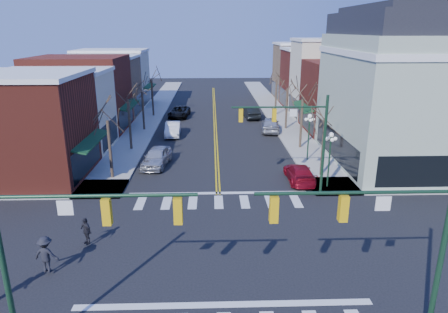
{
  "coord_description": "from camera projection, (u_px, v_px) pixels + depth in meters",
  "views": [
    {
      "loc": [
        -0.44,
        -19.13,
        11.42
      ],
      "look_at": [
        0.42,
        7.81,
        2.8
      ],
      "focal_mm": 32.0,
      "sensor_mm": 36.0,
      "label": 1
    }
  ],
  "objects": [
    {
      "name": "tree_left_b",
      "position": [
        130.0,
        125.0,
        38.77
      ],
      "size": [
        0.24,
        0.24,
        5.04
      ],
      "primitive_type": "cylinder",
      "color": "#382B21",
      "rests_on": "ground"
    },
    {
      "name": "car_right_far",
      "position": [
        251.0,
        112.0,
        53.44
      ],
      "size": [
        2.37,
        5.09,
        1.62
      ],
      "primitive_type": "imported",
      "rotation": [
        0.0,
        0.0,
        3.28
      ],
      "color": "black",
      "rests_on": "ground"
    },
    {
      "name": "bldg_left_stucco_a",
      "position": [
        56.0,
        112.0,
        38.65
      ],
      "size": [
        10.0,
        7.0,
        7.5
      ],
      "primitive_type": "cube",
      "color": "beige",
      "rests_on": "ground"
    },
    {
      "name": "bldg_left_tan",
      "position": [
        100.0,
        87.0,
        54.08
      ],
      "size": [
        10.0,
        7.5,
        7.8
      ],
      "primitive_type": "cube",
      "color": "#967553",
      "rests_on": "ground"
    },
    {
      "name": "ground",
      "position": [
        221.0,
        249.0,
        21.7
      ],
      "size": [
        160.0,
        160.0,
        0.0
      ],
      "primitive_type": "plane",
      "color": "black",
      "rests_on": "ground"
    },
    {
      "name": "tree_left_a",
      "position": [
        110.0,
        150.0,
        31.19
      ],
      "size": [
        0.24,
        0.24,
        4.76
      ],
      "primitive_type": "cylinder",
      "color": "#382B21",
      "rests_on": "ground"
    },
    {
      "name": "bldg_right_stucco",
      "position": [
        332.0,
        80.0,
        52.55
      ],
      "size": [
        10.0,
        7.0,
        10.0
      ],
      "primitive_type": "cube",
      "color": "beige",
      "rests_on": "ground"
    },
    {
      "name": "sidewalk_right",
      "position": [
        301.0,
        145.0,
        40.99
      ],
      "size": [
        3.5,
        70.0,
        0.15
      ],
      "primitive_type": "cube",
      "color": "#9E9B93",
      "rests_on": "ground"
    },
    {
      "name": "car_left_near",
      "position": [
        157.0,
        157.0,
        34.68
      ],
      "size": [
        2.57,
        5.03,
        1.64
      ],
      "primitive_type": "imported",
      "rotation": [
        0.0,
        0.0,
        -0.14
      ],
      "color": "#BABABF",
      "rests_on": "ground"
    },
    {
      "name": "bldg_right_brick_a",
      "position": [
        351.0,
        97.0,
        45.47
      ],
      "size": [
        10.0,
        8.5,
        8.0
      ],
      "primitive_type": "cube",
      "color": "maroon",
      "rests_on": "ground"
    },
    {
      "name": "bldg_left_stucco_b",
      "position": [
        113.0,
        79.0,
        61.39
      ],
      "size": [
        10.0,
        8.0,
        8.2
      ],
      "primitive_type": "cube",
      "color": "beige",
      "rests_on": "ground"
    },
    {
      "name": "sidewalk_left",
      "position": [
        130.0,
        146.0,
        40.45
      ],
      "size": [
        3.5,
        70.0,
        0.15
      ],
      "primitive_type": "cube",
      "color": "#9E9B93",
      "rests_on": "ground"
    },
    {
      "name": "tree_left_d",
      "position": [
        153.0,
        99.0,
        54.02
      ],
      "size": [
        0.24,
        0.24,
        4.9
      ],
      "primitive_type": "cylinder",
      "color": "#382B21",
      "rests_on": "ground"
    },
    {
      "name": "bldg_right_tan",
      "position": [
        305.0,
        72.0,
        67.45
      ],
      "size": [
        10.0,
        8.0,
        9.0
      ],
      "primitive_type": "cube",
      "color": "#967553",
      "rests_on": "ground"
    },
    {
      "name": "pedestrian_dark_a",
      "position": [
        86.0,
        231.0,
        21.76
      ],
      "size": [
        0.93,
        0.87,
        1.55
      ],
      "primitive_type": "imported",
      "rotation": [
        0.0,
        0.0,
        -0.71
      ],
      "color": "black",
      "rests_on": "sidewalk_left"
    },
    {
      "name": "car_left_far",
      "position": [
        179.0,
        112.0,
        54.07
      ],
      "size": [
        2.92,
        5.48,
        1.46
      ],
      "primitive_type": "imported",
      "rotation": [
        0.0,
        0.0,
        -0.09
      ],
      "color": "black",
      "rests_on": "ground"
    },
    {
      "name": "tree_left_c",
      "position": [
        143.0,
        111.0,
        46.46
      ],
      "size": [
        0.24,
        0.24,
        4.55
      ],
      "primitive_type": "cylinder",
      "color": "#382B21",
      "rests_on": "ground"
    },
    {
      "name": "bldg_left_brick_a",
      "position": [
        19.0,
        129.0,
        31.2
      ],
      "size": [
        10.0,
        8.5,
        8.0
      ],
      "primitive_type": "cube",
      "color": "maroon",
      "rests_on": "ground"
    },
    {
      "name": "car_left_mid",
      "position": [
        173.0,
        129.0,
        44.66
      ],
      "size": [
        1.75,
        4.63,
        1.51
      ],
      "primitive_type": "imported",
      "rotation": [
        0.0,
        0.0,
        0.03
      ],
      "color": "white",
      "rests_on": "ground"
    },
    {
      "name": "tree_right_b",
      "position": [
        301.0,
        123.0,
        39.26
      ],
      "size": [
        0.24,
        0.24,
        5.18
      ],
      "primitive_type": "cylinder",
      "color": "#382B21",
      "rests_on": "ground"
    },
    {
      "name": "traffic_mast_near_right",
      "position": [
        391.0,
        239.0,
        13.39
      ],
      "size": [
        6.6,
        0.28,
        7.2
      ],
      "color": "#14331E",
      "rests_on": "ground"
    },
    {
      "name": "lamppost_midblock",
      "position": [
        309.0,
        129.0,
        35.33
      ],
      "size": [
        0.36,
        0.36,
        4.33
      ],
      "color": "#14331E",
      "rests_on": "ground"
    },
    {
      "name": "tree_right_c",
      "position": [
        286.0,
        109.0,
        46.93
      ],
      "size": [
        0.24,
        0.24,
        4.83
      ],
      "primitive_type": "cylinder",
      "color": "#382B21",
      "rests_on": "ground"
    },
    {
      "name": "car_right_mid",
      "position": [
        270.0,
        124.0,
        46.36
      ],
      "size": [
        2.62,
        5.27,
        1.72
      ],
      "primitive_type": "imported",
      "rotation": [
        0.0,
        0.0,
        3.02
      ],
      "color": "#B4B5B9",
      "rests_on": "ground"
    },
    {
      "name": "victorian_corner",
      "position": [
        410.0,
        88.0,
        33.98
      ],
      "size": [
        12.25,
        14.25,
        13.3
      ],
      "color": "#A1B199",
      "rests_on": "ground"
    },
    {
      "name": "tree_right_d",
      "position": [
        276.0,
        98.0,
        54.52
      ],
      "size": [
        0.24,
        0.24,
        4.97
      ],
      "primitive_type": "cylinder",
      "color": "#382B21",
      "rests_on": "ground"
    },
    {
      "name": "lamppost_corner",
      "position": [
        330.0,
        150.0,
        29.14
      ],
      "size": [
        0.36,
        0.36,
        4.33
      ],
      "color": "#14331E",
      "rests_on": "ground"
    },
    {
      "name": "bldg_left_brick_b",
      "position": [
        81.0,
        94.0,
        46.12
      ],
      "size": [
        10.0,
        9.0,
        8.5
      ],
      "primitive_type": "cube",
      "color": "maroon",
      "rests_on": "ground"
    },
    {
      "name": "pedestrian_dark_b",
      "position": [
        46.0,
        254.0,
        19.19
      ],
      "size": [
        1.3,
        0.87,
        1.87
      ],
      "primitive_type": "imported",
      "rotation": [
        0.0,
        0.0,
        2.98
      ],
      "color": "black",
      "rests_on": "sidewalk_left"
    },
    {
      "name": "traffic_mast_far_right",
      "position": [
        298.0,
        131.0,
        27.48
      ],
      "size": [
        6.6,
        0.28,
        7.2
      ],
      "color": "#14331E",
      "rests_on": "ground"
    },
    {
      "name": "bldg_right_brick_b",
      "position": [
        317.0,
        79.0,
        59.91
      ],
      "size": [
        10.0,
        8.0,
        8.5
      ],
      "primitive_type": "cube",
      "color": "maroon",
      "rests_on": "ground"
    },
    {
      "name": "traffic_mast_near_left",
      "position": [
        57.0,
        244.0,
        13.05
      ],
      "size": [
        6.6,
        0.28,
        7.2
      ],
      "color": "#14331E",
      "rests_on": "ground"
    },
    {
      "name": "car_right_near",
      "position": [
        299.0,
        173.0,
        31.18
      ],
      "size": [
        1.91,
        4.67,
        1.36
      ],
      "primitive_type": "imported",
      "rotation": [
        0.0,
        0.0,
        3.14
      ],
      "color": "maroon",
      "rests_on": "ground"
    },
    {
      "name": "tree_right_a",
      "position": [
        323.0,
        149.0,
        31.73
      ],
      "size": [
        0.24,
        0.24,
        4.62
      ],
      "primitive_type": "cylinder",
      "color": "#382B21",
      "rests_on": "ground"
    }
  ]
}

